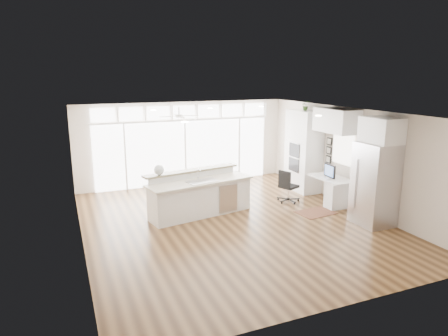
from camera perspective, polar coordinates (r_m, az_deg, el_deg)
name	(u,v)px	position (r m, az deg, el deg)	size (l,w,h in m)	color
floor	(233,223)	(9.93, 1.30, -7.86)	(7.00, 8.00, 0.02)	#412814
ceiling	(234,113)	(9.30, 1.38, 7.90)	(7.00, 8.00, 0.02)	white
wall_back	(184,143)	(13.21, -5.70, 3.54)	(7.00, 0.04, 2.70)	beige
wall_front	(342,228)	(6.24, 16.48, -8.16)	(7.00, 0.04, 2.70)	beige
wall_left	(78,185)	(8.76, -20.12, -2.25)	(0.04, 8.00, 2.70)	beige
wall_right	(351,158)	(11.37, 17.70, 1.38)	(0.04, 8.00, 2.70)	beige
glass_wall	(185,152)	(13.21, -5.59, 2.22)	(5.80, 0.06, 2.08)	silver
transom_row	(184,112)	(13.02, -5.72, 7.97)	(5.90, 0.06, 0.40)	silver
desk_window	(343,149)	(11.53, 16.67, 2.63)	(0.04, 0.85, 0.85)	white
ceiling_fan	(179,112)	(11.78, -6.45, 7.89)	(1.16, 1.16, 0.32)	white
recessed_lights	(230,113)	(9.49, 0.89, 7.89)	(3.40, 3.00, 0.02)	white
oven_cabinet	(303,151)	(12.60, 11.28, 2.41)	(0.64, 1.20, 2.50)	white
desk_nook	(331,191)	(11.60, 15.02, -3.16)	(0.72, 1.30, 0.76)	white
upper_cabinets	(337,120)	(11.24, 15.78, 6.55)	(0.64, 1.30, 0.64)	white
refrigerator	(375,184)	(10.22, 20.72, -2.18)	(0.76, 0.90, 2.00)	silver
fridge_cabinet	(382,130)	(10.01, 21.58, 5.05)	(0.64, 0.90, 0.60)	white
framed_photos	(329,150)	(12.04, 14.78, 2.45)	(0.06, 0.22, 0.80)	black
kitchen_island	(200,194)	(10.32, -3.38, -3.72)	(2.80, 1.06, 1.11)	white
rug	(316,213)	(10.87, 12.96, -6.22)	(0.95, 0.69, 0.01)	#3B1C12
office_chair	(289,186)	(11.51, 9.23, -2.56)	(0.48, 0.45, 0.93)	black
fishbowl	(159,170)	(10.08, -9.26, -0.25)	(0.26, 0.26, 0.26)	white
monitor	(330,171)	(11.40, 14.87, -0.38)	(0.08, 0.49, 0.41)	black
keyboard	(324,178)	(11.35, 14.13, -1.43)	(0.13, 0.35, 0.02)	silver
potted_plant	(305,107)	(12.42, 11.57, 8.59)	(0.26, 0.29, 0.22)	#325524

